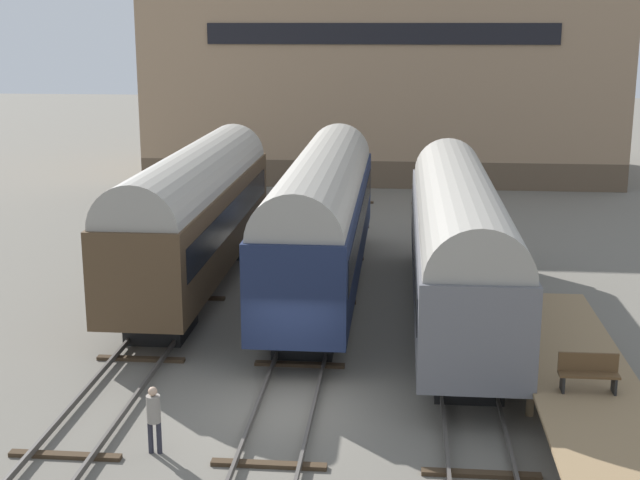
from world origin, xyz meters
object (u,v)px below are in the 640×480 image
bench (588,371)px  person_worker (154,414)px  train_car_brown (196,209)px  train_car_navy (322,212)px  train_car_grey (458,237)px

bench → person_worker: bearing=-169.6°
train_car_brown → bench: (11.97, -11.22, -1.37)m
train_car_brown → train_car_navy: bearing=-3.3°
train_car_grey → train_car_navy: bearing=148.9°
train_car_grey → train_car_brown: size_ratio=1.07×
train_car_grey → bench: bearing=-72.2°
train_car_grey → person_worker: train_car_grey is taller
train_car_brown → bench: 16.46m
person_worker → train_car_grey: bearing=53.5°
train_car_grey → train_car_navy: train_car_navy is taller
train_car_brown → bench: bearing=-43.1°
train_car_grey → train_car_brown: (-9.36, 3.09, 0.12)m
train_car_brown → train_car_grey: bearing=-18.3°
train_car_brown → person_worker: train_car_brown is taller
train_car_grey → train_car_navy: 5.46m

